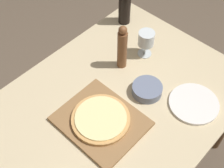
% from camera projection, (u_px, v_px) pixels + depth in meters
% --- Properties ---
extents(ground_plane, '(12.00, 12.00, 0.00)m').
position_uv_depth(ground_plane, '(115.00, 163.00, 2.09)').
color(ground_plane, brown).
extents(dining_table, '(0.95, 1.26, 0.72)m').
position_uv_depth(dining_table, '(116.00, 111.00, 1.59)').
color(dining_table, '#CCB78E').
rests_on(dining_table, ground_plane).
extents(cutting_board, '(0.38, 0.32, 0.02)m').
position_uv_depth(cutting_board, '(101.00, 121.00, 1.44)').
color(cutting_board, olive).
rests_on(cutting_board, dining_table).
extents(pizza, '(0.27, 0.27, 0.02)m').
position_uv_depth(pizza, '(101.00, 119.00, 1.42)').
color(pizza, tan).
rests_on(pizza, cutting_board).
extents(wine_bottle, '(0.07, 0.07, 0.34)m').
position_uv_depth(wine_bottle, '(125.00, 2.00, 1.77)').
color(wine_bottle, black).
rests_on(wine_bottle, dining_table).
extents(pepper_mill, '(0.05, 0.05, 0.27)m').
position_uv_depth(pepper_mill, '(122.00, 48.00, 1.56)').
color(pepper_mill, brown).
rests_on(pepper_mill, dining_table).
extents(wine_glass, '(0.09, 0.09, 0.15)m').
position_uv_depth(wine_glass, '(146.00, 39.00, 1.63)').
color(wine_glass, silver).
rests_on(wine_glass, dining_table).
extents(small_bowl, '(0.15, 0.15, 0.05)m').
position_uv_depth(small_bowl, '(147.00, 89.00, 1.53)').
color(small_bowl, slate).
rests_on(small_bowl, dining_table).
extents(dinner_plate, '(0.24, 0.24, 0.01)m').
position_uv_depth(dinner_plate, '(194.00, 103.00, 1.50)').
color(dinner_plate, white).
rests_on(dinner_plate, dining_table).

